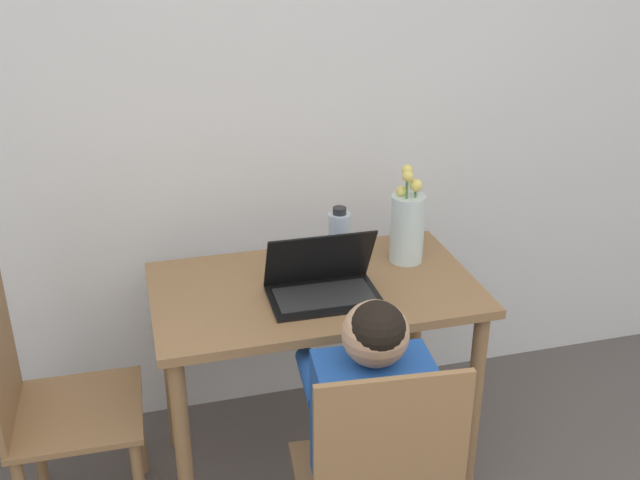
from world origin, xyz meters
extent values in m
cube|color=white|center=(0.00, 2.23, 1.25)|extent=(6.40, 0.05, 2.50)
cube|color=olive|center=(0.08, 1.72, 0.74)|extent=(1.05, 0.62, 0.03)
cylinder|color=olive|center=(-0.39, 1.46, 0.36)|extent=(0.05, 0.05, 0.72)
cylinder|color=olive|center=(0.56, 1.46, 0.36)|extent=(0.05, 0.05, 0.72)
cylinder|color=olive|center=(-0.39, 1.98, 0.36)|extent=(0.05, 0.05, 0.72)
cylinder|color=olive|center=(0.56, 1.98, 0.36)|extent=(0.05, 0.05, 0.72)
cube|color=olive|center=(0.08, 0.96, 0.67)|extent=(0.38, 0.05, 0.48)
cube|color=olive|center=(-0.70, 1.69, 0.42)|extent=(0.41, 0.41, 0.02)
cylinder|color=olive|center=(-0.52, 1.86, 0.21)|extent=(0.04, 0.04, 0.41)
cylinder|color=olive|center=(-0.86, 1.87, 0.21)|extent=(0.04, 0.04, 0.41)
cube|color=#1E4C9E|center=(0.09, 1.15, 0.63)|extent=(0.32, 0.21, 0.39)
sphere|color=tan|center=(0.09, 1.15, 0.91)|extent=(0.17, 0.17, 0.17)
sphere|color=black|center=(0.09, 1.13, 0.93)|extent=(0.15, 0.15, 0.15)
cylinder|color=navy|center=(0.17, 1.28, 0.45)|extent=(0.11, 0.29, 0.09)
cylinder|color=navy|center=(0.04, 1.29, 0.45)|extent=(0.11, 0.29, 0.09)
cylinder|color=navy|center=(0.19, 1.42, 0.22)|extent=(0.08, 0.08, 0.43)
cylinder|color=navy|center=(0.05, 1.43, 0.22)|extent=(0.08, 0.08, 0.43)
cylinder|color=#1E4C9E|center=(0.24, 1.35, 0.65)|extent=(0.08, 0.24, 0.06)
cylinder|color=#1E4C9E|center=(-0.02, 1.37, 0.65)|extent=(0.08, 0.24, 0.06)
cube|color=black|center=(0.09, 1.63, 0.76)|extent=(0.35, 0.23, 0.01)
cube|color=#2D2D2D|center=(0.09, 1.63, 0.76)|extent=(0.31, 0.16, 0.00)
cube|color=black|center=(0.09, 1.69, 0.86)|extent=(0.35, 0.12, 0.20)
cube|color=#19284C|center=(0.09, 1.69, 0.87)|extent=(0.31, 0.10, 0.18)
cylinder|color=silver|center=(0.44, 1.82, 0.87)|extent=(0.12, 0.12, 0.24)
cylinder|color=#3D7A38|center=(0.46, 1.83, 0.91)|extent=(0.01, 0.01, 0.22)
sphere|color=#EFDB66|center=(0.46, 1.83, 1.02)|extent=(0.03, 0.03, 0.03)
cylinder|color=#3D7A38|center=(0.44, 1.85, 0.94)|extent=(0.01, 0.01, 0.27)
sphere|color=#EFDB66|center=(0.44, 1.85, 1.07)|extent=(0.04, 0.04, 0.04)
cylinder|color=#3D7A38|center=(0.41, 1.83, 0.90)|extent=(0.01, 0.01, 0.21)
sphere|color=#EFDB66|center=(0.41, 1.83, 1.01)|extent=(0.03, 0.03, 0.03)
cylinder|color=#3D7A38|center=(0.42, 1.80, 0.94)|extent=(0.01, 0.01, 0.27)
sphere|color=#EFDB66|center=(0.42, 1.80, 1.07)|extent=(0.04, 0.04, 0.04)
cylinder|color=#3D7A38|center=(0.45, 1.80, 0.92)|extent=(0.01, 0.01, 0.23)
sphere|color=#EFDB66|center=(0.45, 1.80, 1.03)|extent=(0.04, 0.04, 0.04)
cylinder|color=silver|center=(0.19, 1.81, 0.85)|extent=(0.07, 0.07, 0.20)
cylinder|color=#262628|center=(0.19, 1.81, 0.97)|extent=(0.04, 0.04, 0.02)
camera|label=1|loc=(-0.45, -0.36, 1.90)|focal=42.00mm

